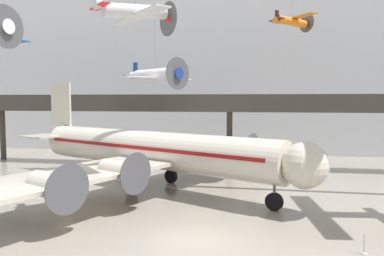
# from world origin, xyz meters

# --- Properties ---
(ground_plane) EXTENTS (260.00, 260.00, 0.00)m
(ground_plane) POSITION_xyz_m (0.00, 0.00, 0.00)
(ground_plane) COLOR gray
(hangar_back_wall) EXTENTS (140.00, 3.00, 26.28)m
(hangar_back_wall) POSITION_xyz_m (0.00, 35.96, 13.14)
(hangar_back_wall) COLOR silver
(hangar_back_wall) RESTS_ON ground
(mezzanine_walkway) EXTENTS (110.00, 3.20, 8.58)m
(mezzanine_walkway) POSITION_xyz_m (0.00, 23.01, 6.96)
(mezzanine_walkway) COLOR #38332D
(mezzanine_walkway) RESTS_ON ground
(airliner_silver_main) EXTENTS (29.88, 35.27, 9.80)m
(airliner_silver_main) POSITION_xyz_m (-6.32, 11.76, 3.44)
(airliner_silver_main) COLOR beige
(airliner_silver_main) RESTS_ON ground
(suspended_plane_silver_racer) EXTENTS (5.99, 6.03, 8.40)m
(suspended_plane_silver_racer) POSITION_xyz_m (-5.15, 4.93, 14.09)
(suspended_plane_silver_racer) COLOR silver
(suspended_plane_white_twin) EXTENTS (8.13, 8.91, 11.86)m
(suspended_plane_white_twin) POSITION_xyz_m (-8.05, 20.16, 10.73)
(suspended_plane_white_twin) COLOR silver
(suspended_plane_orange_highwing) EXTENTS (5.27, 5.52, 5.20)m
(suspended_plane_orange_highwing) POSITION_xyz_m (7.04, 24.58, 16.97)
(suspended_plane_orange_highwing) COLOR orange
(stanchion_barrier) EXTENTS (0.36, 0.36, 1.08)m
(stanchion_barrier) POSITION_xyz_m (8.87, -0.41, 0.33)
(stanchion_barrier) COLOR #B2B5BA
(stanchion_barrier) RESTS_ON ground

